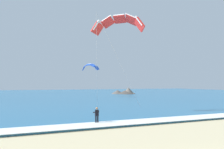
{
  "coord_description": "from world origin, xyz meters",
  "views": [
    {
      "loc": [
        -9.91,
        -5.8,
        3.95
      ],
      "look_at": [
        -1.17,
        16.16,
        4.96
      ],
      "focal_mm": 34.57,
      "sensor_mm": 36.0,
      "label": 1
    }
  ],
  "objects_px": {
    "kite_distant": "(90,66)",
    "kitesurfer": "(97,115)",
    "surfboard": "(97,125)",
    "kite_primary": "(119,23)"
  },
  "relations": [
    {
      "from": "surfboard",
      "to": "kite_distant",
      "type": "relative_size",
      "value": 0.32
    },
    {
      "from": "kite_primary",
      "to": "kite_distant",
      "type": "xyz_separation_m",
      "value": [
        5.24,
        32.02,
        -3.04
      ]
    },
    {
      "from": "surfboard",
      "to": "kitesurfer",
      "type": "relative_size",
      "value": 0.85
    },
    {
      "from": "surfboard",
      "to": "kitesurfer",
      "type": "distance_m",
      "value": 0.91
    },
    {
      "from": "kitesurfer",
      "to": "kite_primary",
      "type": "distance_m",
      "value": 12.69
    },
    {
      "from": "surfboard",
      "to": "kite_distant",
      "type": "bearing_deg",
      "value": 75.31
    },
    {
      "from": "kite_primary",
      "to": "kitesurfer",
      "type": "bearing_deg",
      "value": -131.82
    },
    {
      "from": "kite_distant",
      "to": "kitesurfer",
      "type": "bearing_deg",
      "value": -104.7
    },
    {
      "from": "surfboard",
      "to": "kitesurfer",
      "type": "height_order",
      "value": "kitesurfer"
    },
    {
      "from": "kitesurfer",
      "to": "kite_distant",
      "type": "height_order",
      "value": "kite_distant"
    }
  ]
}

